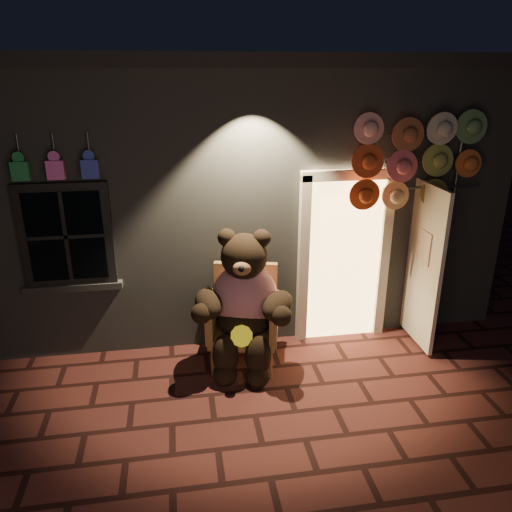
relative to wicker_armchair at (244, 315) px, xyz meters
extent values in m
plane|color=#4C201D|center=(-0.04, -1.09, -0.57)|extent=(60.00, 60.00, 0.00)
cube|color=slate|center=(-0.04, 2.91, 1.08)|extent=(7.00, 5.00, 3.30)
cube|color=black|center=(-0.04, 2.91, 2.81)|extent=(7.30, 5.30, 0.16)
cube|color=black|center=(-1.94, 0.37, 0.98)|extent=(1.00, 0.10, 1.20)
cube|color=black|center=(-1.94, 0.34, 0.98)|extent=(0.82, 0.06, 1.02)
cube|color=slate|center=(-1.94, 0.37, 0.35)|extent=(1.10, 0.14, 0.08)
cube|color=#F6C06E|center=(1.31, 0.39, 0.48)|extent=(0.92, 0.10, 2.10)
cube|color=beige|center=(0.79, 0.35, 0.48)|extent=(0.12, 0.12, 2.20)
cube|color=beige|center=(1.83, 0.35, 0.48)|extent=(0.12, 0.12, 2.20)
cube|color=beige|center=(1.31, 0.35, 1.56)|extent=(1.16, 0.12, 0.12)
cube|color=beige|center=(2.21, 0.01, 0.48)|extent=(0.05, 0.80, 2.00)
cube|color=#238348|center=(-2.29, 0.29, 1.73)|extent=(0.18, 0.07, 0.20)
cylinder|color=#59595E|center=(-2.29, 0.35, 1.98)|extent=(0.02, 0.02, 0.25)
cube|color=#ED61C4|center=(-1.94, 0.29, 1.73)|extent=(0.18, 0.07, 0.20)
cylinder|color=#59595E|center=(-1.94, 0.35, 1.98)|extent=(0.02, 0.02, 0.25)
cube|color=#3242B2|center=(-1.59, 0.29, 1.73)|extent=(0.18, 0.07, 0.20)
cylinder|color=#59595E|center=(-1.59, 0.35, 1.98)|extent=(0.02, 0.02, 0.25)
cube|color=#A1673E|center=(-0.02, -0.09, -0.18)|extent=(0.89, 0.85, 0.11)
cube|color=#A1673E|center=(0.05, 0.22, 0.20)|extent=(0.75, 0.25, 0.75)
cube|color=#A1673E|center=(-0.37, -0.03, 0.04)|extent=(0.23, 0.65, 0.43)
cube|color=#A1673E|center=(0.32, -0.19, 0.04)|extent=(0.23, 0.65, 0.43)
cylinder|color=#A1673E|center=(-0.40, -0.31, -0.40)|extent=(0.05, 0.05, 0.34)
cylinder|color=#A1673E|center=(0.22, -0.46, -0.40)|extent=(0.05, 0.05, 0.34)
cylinder|color=#A1673E|center=(-0.27, 0.27, -0.40)|extent=(0.05, 0.05, 0.34)
cylinder|color=#A1673E|center=(0.36, 0.13, -0.40)|extent=(0.05, 0.05, 0.34)
ellipsoid|color=red|center=(0.00, -0.03, 0.25)|extent=(0.89, 0.77, 0.81)
ellipsoid|color=black|center=(-0.02, -0.12, 0.01)|extent=(0.74, 0.67, 0.38)
sphere|color=black|center=(-0.01, -0.09, 0.78)|extent=(0.62, 0.62, 0.52)
sphere|color=black|center=(-0.19, -0.01, 0.98)|extent=(0.20, 0.20, 0.20)
sphere|color=black|center=(0.19, -0.10, 0.98)|extent=(0.20, 0.20, 0.20)
ellipsoid|color=#8F6541|center=(-0.06, -0.32, 0.74)|extent=(0.23, 0.18, 0.16)
ellipsoid|color=black|center=(-0.43, -0.19, 0.28)|extent=(0.36, 0.56, 0.29)
ellipsoid|color=black|center=(0.32, -0.36, 0.28)|extent=(0.53, 0.60, 0.29)
ellipsoid|color=black|center=(-0.27, -0.41, -0.26)|extent=(0.29, 0.29, 0.50)
ellipsoid|color=black|center=(0.08, -0.49, -0.26)|extent=(0.29, 0.29, 0.50)
sphere|color=black|center=(-0.28, -0.48, -0.46)|extent=(0.27, 0.27, 0.27)
sphere|color=black|center=(0.07, -0.56, -0.46)|extent=(0.27, 0.27, 0.27)
cylinder|color=yellow|center=(-0.09, -0.45, -0.01)|extent=(0.26, 0.15, 0.24)
cylinder|color=#59595E|center=(2.63, 0.29, 0.82)|extent=(0.04, 0.04, 2.79)
cylinder|color=#59595E|center=(2.32, 0.27, 2.01)|extent=(1.24, 0.03, 0.03)
cylinder|color=#59595E|center=(2.32, 0.27, 1.70)|extent=(1.24, 0.03, 0.03)
cylinder|color=#59595E|center=(2.32, 0.27, 1.39)|extent=(1.24, 0.03, 0.03)
cylinder|color=#FEA19D|center=(1.46, 0.21, 2.06)|extent=(0.35, 0.11, 0.35)
cylinder|color=#A25736|center=(1.87, 0.18, 2.06)|extent=(0.35, 0.11, 0.35)
cylinder|color=beige|center=(2.28, 0.15, 2.06)|extent=(0.35, 0.11, 0.35)
cylinder|color=#639059|center=(2.70, 0.21, 2.06)|extent=(0.35, 0.11, 0.35)
cylinder|color=#CE4722|center=(1.46, 0.18, 1.70)|extent=(0.35, 0.11, 0.35)
cylinder|color=#E8616C|center=(1.87, 0.15, 1.70)|extent=(0.35, 0.11, 0.35)
cylinder|color=#A0A44E|center=(2.28, 0.21, 1.70)|extent=(0.35, 0.11, 0.35)
cylinder|color=orange|center=(2.70, 0.18, 1.70)|extent=(0.35, 0.11, 0.35)
cylinder|color=#E04B1D|center=(1.46, 0.15, 1.34)|extent=(0.35, 0.11, 0.35)
cylinder|color=#FABA7E|center=(1.87, 0.21, 1.34)|extent=(0.35, 0.11, 0.35)
cylinder|color=olive|center=(2.28, 0.18, 1.34)|extent=(0.35, 0.11, 0.35)
camera|label=1|loc=(-0.70, -5.18, 2.75)|focal=35.00mm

